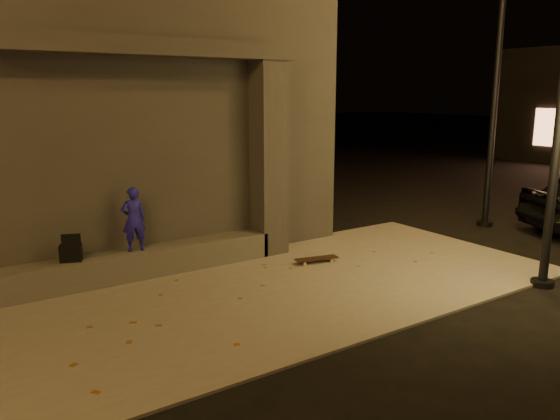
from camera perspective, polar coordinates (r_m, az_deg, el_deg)
ground at (r=6.89m, az=3.93°, el=-14.32°), size 120.00×120.00×0.00m
sidewalk at (r=8.42m, az=-4.52°, el=-9.12°), size 11.00×4.40×0.04m
building at (r=11.70m, az=-20.17°, el=9.17°), size 9.00×5.10×5.22m
ledge at (r=9.34m, az=-18.01°, el=-5.92°), size 6.00×0.55×0.45m
column at (r=10.29m, az=-1.20°, el=5.30°), size 0.55×0.55×3.60m
canopy at (r=9.30m, az=-13.41°, el=16.23°), size 5.00×0.70×0.28m
skateboarder at (r=9.30m, az=-15.05°, el=-0.94°), size 0.42×0.30×1.08m
backpack at (r=9.13m, az=-21.03°, el=-4.06°), size 0.38×0.31×0.45m
skateboard at (r=9.98m, az=3.84°, el=-5.11°), size 0.82×0.38×0.09m
street_lamp_2 at (r=13.40m, az=21.92°, el=15.50°), size 0.36×0.36×7.12m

